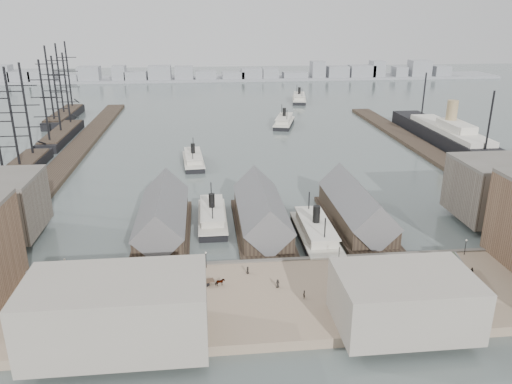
{
  "coord_description": "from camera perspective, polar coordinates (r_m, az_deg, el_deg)",
  "views": [
    {
      "loc": [
        -14.38,
        -105.77,
        55.24
      ],
      "look_at": [
        0.0,
        30.0,
        6.0
      ],
      "focal_mm": 35.0,
      "sensor_mm": 36.0,
      "label": 1
    }
  ],
  "objects": [
    {
      "name": "pedestrian_11",
      "position": [
        103.94,
        2.49,
        -10.42
      ],
      "size": [
        1.03,
        0.83,
        1.82
      ],
      "primitive_type": "imported",
      "rotation": [
        0.0,
        0.0,
        3.47
      ],
      "color": "black",
      "rests_on": "quay"
    },
    {
      "name": "lamp_post_near_w",
      "position": [
        110.95,
        -5.75,
        -7.37
      ],
      "size": [
        0.44,
        0.44,
        3.92
      ],
      "color": "black",
      "rests_on": "quay"
    },
    {
      "name": "ferry_shed_west",
      "position": [
        133.19,
        -10.6,
        -2.86
      ],
      "size": [
        14.0,
        42.0,
        12.6
      ],
      "color": "#2D231C",
      "rests_on": "ground"
    },
    {
      "name": "ground",
      "position": [
        120.19,
        1.52,
        -7.54
      ],
      "size": [
        900.0,
        900.0,
        0.0
      ],
      "primitive_type": "plane",
      "color": "#4B5755",
      "rests_on": "ground"
    },
    {
      "name": "sailing_ship_near",
      "position": [
        190.71,
        -26.02,
        1.82
      ],
      "size": [
        9.31,
        64.14,
        38.27
      ],
      "color": "black",
      "rests_on": "ground"
    },
    {
      "name": "lamp_post_near_e",
      "position": [
        114.77,
        9.5,
        -6.58
      ],
      "size": [
        0.44,
        0.44,
        3.92
      ],
      "color": "black",
      "rests_on": "quay"
    },
    {
      "name": "ferry_open_far",
      "position": [
        333.17,
        4.95,
        10.62
      ],
      "size": [
        13.03,
        28.96,
        9.98
      ],
      "rotation": [
        0.0,
        0.0,
        -0.17
      ],
      "color": "black",
      "rests_on": "ground"
    },
    {
      "name": "quay",
      "position": [
        102.5,
        3.01,
        -12.15
      ],
      "size": [
        180.0,
        30.0,
        2.0
      ],
      "primitive_type": "cube",
      "color": "#8C765E",
      "rests_on": "ground"
    },
    {
      "name": "far_shore",
      "position": [
        443.07,
        -4.53,
        13.12
      ],
      "size": [
        500.0,
        40.0,
        15.72
      ],
      "color": "gray",
      "rests_on": "ground"
    },
    {
      "name": "lamp_post_far_w",
      "position": [
        115.09,
        -20.99,
        -7.64
      ],
      "size": [
        0.44,
        0.44,
        3.92
      ],
      "color": "black",
      "rests_on": "quay"
    },
    {
      "name": "ferry_docked_west",
      "position": [
        138.95,
        -5.02,
        -2.72
      ],
      "size": [
        7.67,
        25.57,
        9.13
      ],
      "color": "black",
      "rests_on": "ground"
    },
    {
      "name": "pedestrian_8",
      "position": [
        118.05,
        23.44,
        -8.29
      ],
      "size": [
        0.56,
        1.07,
        1.75
      ],
      "primitive_type": "imported",
      "rotation": [
        0.0,
        0.0,
        4.84
      ],
      "color": "black",
      "rests_on": "quay"
    },
    {
      "name": "sailing_ship_far",
      "position": [
        292.64,
        -21.06,
        8.22
      ],
      "size": [
        9.82,
        54.53,
        40.35
      ],
      "color": "black",
      "rests_on": "ground"
    },
    {
      "name": "lamp_post_far_e",
      "position": [
        125.84,
        22.85,
        -5.51
      ],
      "size": [
        0.44,
        0.44,
        3.92
      ],
      "color": "black",
      "rests_on": "quay"
    },
    {
      "name": "tram",
      "position": [
        114.39,
        21.87,
        -8.37
      ],
      "size": [
        4.55,
        10.94,
        3.78
      ],
      "rotation": [
        0.0,
        0.0,
        -0.17
      ],
      "color": "black",
      "rests_on": "quay"
    },
    {
      "name": "pedestrian_1",
      "position": [
        102.04,
        -22.16,
        -12.74
      ],
      "size": [
        0.89,
        0.76,
        1.61
      ],
      "primitive_type": "imported",
      "rotation": [
        0.0,
        0.0,
        6.07
      ],
      "color": "black",
      "rests_on": "quay"
    },
    {
      "name": "horse_cart_center",
      "position": [
        104.88,
        -4.57,
        -10.23
      ],
      "size": [
        4.99,
        2.2,
        1.61
      ],
      "rotation": [
        0.0,
        0.0,
        1.79
      ],
      "color": "black",
      "rests_on": "quay"
    },
    {
      "name": "pedestrian_2",
      "position": [
        110.01,
        -12.02,
        -9.1
      ],
      "size": [
        1.22,
        1.05,
        1.64
      ],
      "primitive_type": "imported",
      "rotation": [
        0.0,
        0.0,
        3.65
      ],
      "color": "black",
      "rests_on": "quay"
    },
    {
      "name": "ocean_steamer",
      "position": [
        234.85,
        21.18,
        5.96
      ],
      "size": [
        13.63,
        99.61,
        19.92
      ],
      "color": "black",
      "rests_on": "ground"
    },
    {
      "name": "pedestrian_5",
      "position": [
        100.69,
        5.51,
        -11.6
      ],
      "size": [
        0.49,
        0.66,
        1.78
      ],
      "primitive_type": "imported",
      "rotation": [
        0.0,
        0.0,
        4.73
      ],
      "color": "black",
      "rests_on": "quay"
    },
    {
      "name": "west_wharf",
      "position": [
        219.5,
        -20.04,
        4.26
      ],
      "size": [
        10.0,
        220.0,
        1.6
      ],
      "primitive_type": "cube",
      "color": "#2D231C",
      "rests_on": "ground"
    },
    {
      "name": "pedestrian_6",
      "position": [
        112.24,
        13.45,
        -8.56
      ],
      "size": [
        0.93,
        0.76,
        1.8
      ],
      "primitive_type": "imported",
      "rotation": [
        0.0,
        0.0,
        3.23
      ],
      "color": "black",
      "rests_on": "quay"
    },
    {
      "name": "seawall",
      "position": [
        115.1,
        1.86,
        -8.21
      ],
      "size": [
        180.0,
        1.2,
        2.3
      ],
      "primitive_type": "cube",
      "color": "#59544C",
      "rests_on": "ground"
    },
    {
      "name": "pedestrian_10",
      "position": [
        105.47,
        -10.16,
        -10.26
      ],
      "size": [
        0.72,
        0.57,
        1.81
      ],
      "primitive_type": "imported",
      "rotation": [
        0.0,
        0.0,
        0.15
      ],
      "color": "black",
      "rests_on": "quay"
    },
    {
      "name": "ferry_shed_east",
      "position": [
        138.69,
        11.33,
        -1.97
      ],
      "size": [
        14.0,
        42.0,
        12.6
      ],
      "color": "#2D231C",
      "rests_on": "ground"
    },
    {
      "name": "horse_cart_right",
      "position": [
        105.15,
        18.13,
        -11.16
      ],
      "size": [
        4.86,
        2.96,
        1.65
      ],
      "rotation": [
        0.0,
        0.0,
        1.9
      ],
      "color": "black",
      "rests_on": "quay"
    },
    {
      "name": "horse_cart_left",
      "position": [
        102.38,
        -13.71,
        -11.58
      ],
      "size": [
        4.84,
        2.18,
        1.7
      ],
      "rotation": [
        0.0,
        0.0,
        1.41
      ],
      "color": "black",
      "rests_on": "quay"
    },
    {
      "name": "ferry_open_near",
      "position": [
        193.57,
        -7.17,
        3.73
      ],
      "size": [
        9.07,
        25.04,
        8.78
      ],
      "rotation": [
        0.0,
        0.0,
        0.07
      ],
      "color": "black",
      "rests_on": "ground"
    },
    {
      "name": "warehouse_east_back",
      "position": [
        153.18,
        26.86,
        0.25
      ],
      "size": [
        28.0,
        20.0,
        15.0
      ],
      "primitive_type": "cube",
      "color": "#60564C",
      "rests_on": "east_land"
    },
    {
      "name": "pedestrian_7",
      "position": [
        101.77,
        17.27,
        -12.13
      ],
      "size": [
        1.25,
        1.28,
        1.76
      ],
      "primitive_type": "imported",
      "rotation": [
        0.0,
        0.0,
        0.83
      ],
      "color": "black",
      "rests_on": "quay"
    },
    {
      "name": "sailing_ship_mid",
      "position": [
        248.04,
        -21.35,
        6.24
      ],
      "size": [
        9.12,
        52.67,
        37.48
      ],
      "color": "black",
      "rests_on": "ground"
    },
    {
      "name": "street_bldg_west",
      "position": [
        88.98,
        -15.6,
        -13.06
      ],
      "size": [
        30.0,
        16.0,
        12.0
      ],
      "primitive_type": "cube",
      "color": "gray",
      "rests_on": "quay"
    },
    {
      "name": "pedestrian_3",
      "position": [
        100.02,
        -8.75,
        -12.01
      ],
      "size": [
        1.07,
        0.87,
        1.71
      ],
      "primitive_type": "imported",
      "rotation": [
        0.0,
        0.0,
        3.69
      ],
      "color": "black",
      "rests_on": "quay"
    },
    {
      "name": "ferry_docked_east",
      "position": [
        128.5,
        6.83,
        -4.61
      ],
      "size": [
        8.52,
        28.38,
        10.14
      ],
      "color": "black",
      "rests_on": "ground"
    },
    {
      "name": "east_wharf",
      "position": [
        223.21,
        18.68,
        4.66
      ],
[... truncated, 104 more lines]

